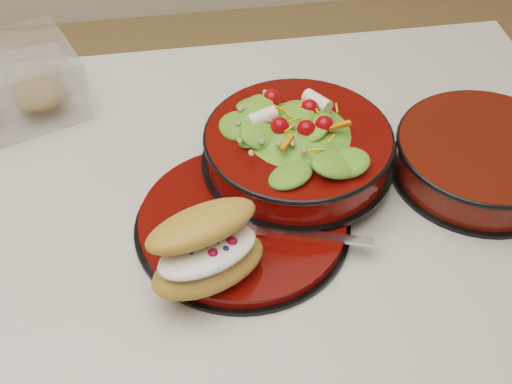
{
  "coord_description": "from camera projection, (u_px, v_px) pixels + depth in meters",
  "views": [
    {
      "loc": [
        0.04,
        -0.63,
        1.55
      ],
      "look_at": [
        0.14,
        -0.02,
        0.94
      ],
      "focal_mm": 50.0,
      "sensor_mm": 36.0,
      "label": 1
    }
  ],
  "objects": [
    {
      "name": "pastry_box",
      "position": [
        3.0,
        87.0,
        1.01
      ],
      "size": [
        0.24,
        0.21,
        0.09
      ],
      "rotation": [
        0.0,
        0.0,
        0.36
      ],
      "color": "white",
      "rests_on": "island_counter"
    },
    {
      "name": "salad_bowl",
      "position": [
        298.0,
        141.0,
        0.91
      ],
      "size": [
        0.25,
        0.25,
        0.1
      ],
      "rotation": [
        0.0,
        0.0,
        -0.2
      ],
      "color": "black",
      "rests_on": "dinner_plate"
    },
    {
      "name": "extra_bowl",
      "position": [
        483.0,
        157.0,
        0.93
      ],
      "size": [
        0.24,
        0.24,
        0.05
      ],
      "rotation": [
        0.0,
        0.0,
        -0.14
      ],
      "color": "black",
      "rests_on": "island_counter"
    },
    {
      "name": "croissant",
      "position": [
        207.0,
        249.0,
        0.78
      ],
      "size": [
        0.15,
        0.13,
        0.08
      ],
      "rotation": [
        0.0,
        0.0,
        0.39
      ],
      "color": "#A67532",
      "rests_on": "dinner_plate"
    },
    {
      "name": "fork",
      "position": [
        299.0,
        233.0,
        0.85
      ],
      "size": [
        0.16,
        0.07,
        0.0
      ],
      "rotation": [
        0.0,
        0.0,
        1.25
      ],
      "color": "silver",
      "rests_on": "dinner_plate"
    },
    {
      "name": "dinner_plate",
      "position": [
        243.0,
        223.0,
        0.88
      ],
      "size": [
        0.27,
        0.27,
        0.02
      ],
      "rotation": [
        0.0,
        0.0,
        -0.2
      ],
      "color": "black",
      "rests_on": "island_counter"
    }
  ]
}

